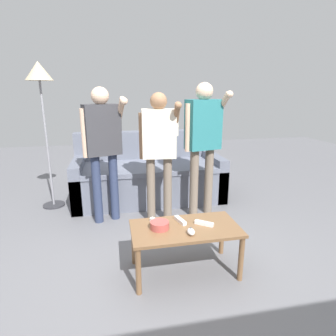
# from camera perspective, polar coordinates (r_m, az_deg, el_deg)

# --- Properties ---
(ground_plane) EXTENTS (12.00, 12.00, 0.00)m
(ground_plane) POSITION_cam_1_polar(r_m,az_deg,el_deg) (2.70, -2.19, -18.03)
(ground_plane) COLOR slate
(couch) EXTENTS (2.03, 0.93, 0.92)m
(couch) POSITION_cam_1_polar(r_m,az_deg,el_deg) (4.00, -4.07, -1.66)
(couch) COLOR slate
(couch) RESTS_ON ground
(coffee_table) EXTENTS (0.89, 0.47, 0.41)m
(coffee_table) POSITION_cam_1_polar(r_m,az_deg,el_deg) (2.36, 3.54, -13.22)
(coffee_table) COLOR brown
(coffee_table) RESTS_ON ground
(snack_bowl) EXTENTS (0.15, 0.15, 0.06)m
(snack_bowl) POSITION_cam_1_polar(r_m,az_deg,el_deg) (2.30, -1.72, -11.58)
(snack_bowl) COLOR #B24C47
(snack_bowl) RESTS_ON coffee_table
(game_remote_nunchuk) EXTENTS (0.06, 0.09, 0.05)m
(game_remote_nunchuk) POSITION_cam_1_polar(r_m,az_deg,el_deg) (2.22, 4.71, -12.82)
(game_remote_nunchuk) COLOR white
(game_remote_nunchuk) RESTS_ON coffee_table
(floor_lamp) EXTENTS (0.32, 0.32, 1.83)m
(floor_lamp) POSITION_cam_1_polar(r_m,az_deg,el_deg) (3.81, -24.69, 15.35)
(floor_lamp) COLOR #2D2D33
(floor_lamp) RESTS_ON ground
(player_left) EXTENTS (0.50, 0.34, 1.53)m
(player_left) POSITION_cam_1_polar(r_m,az_deg,el_deg) (3.18, -13.18, 5.57)
(player_left) COLOR #2D3856
(player_left) RESTS_ON ground
(player_center) EXTENTS (0.43, 0.36, 1.48)m
(player_center) POSITION_cam_1_polar(r_m,az_deg,el_deg) (3.09, -1.85, 5.02)
(player_center) COLOR #756656
(player_center) RESTS_ON ground
(player_right) EXTENTS (0.50, 0.34, 1.58)m
(player_right) POSITION_cam_1_polar(r_m,az_deg,el_deg) (3.30, 7.18, 6.76)
(player_right) COLOR #756656
(player_right) RESTS_ON ground
(game_remote_wand_near) EXTENTS (0.15, 0.12, 0.03)m
(game_remote_wand_near) POSITION_cam_1_polar(r_m,az_deg,el_deg) (2.38, 7.38, -11.14)
(game_remote_wand_near) COLOR white
(game_remote_wand_near) RESTS_ON coffee_table
(game_remote_wand_far) EXTENTS (0.12, 0.15, 0.03)m
(game_remote_wand_far) POSITION_cam_1_polar(r_m,az_deg,el_deg) (2.38, -2.20, -10.93)
(game_remote_wand_far) COLOR white
(game_remote_wand_far) RESTS_ON coffee_table
(game_remote_wand_spare) EXTENTS (0.08, 0.16, 0.03)m
(game_remote_wand_spare) POSITION_cam_1_polar(r_m,az_deg,el_deg) (2.41, 2.51, -10.64)
(game_remote_wand_spare) COLOR white
(game_remote_wand_spare) RESTS_ON coffee_table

